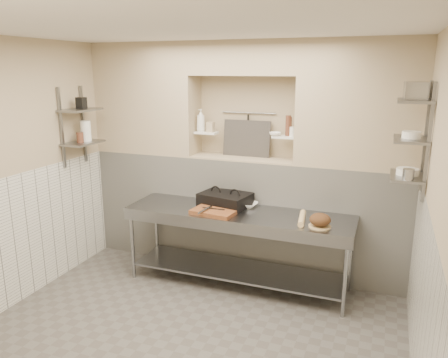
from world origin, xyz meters
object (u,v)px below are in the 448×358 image
at_px(prep_table, 238,233).
at_px(bowl_alcove, 275,134).
at_px(cutting_board, 215,211).
at_px(panini_press, 225,199).
at_px(rolling_pin, 302,218).
at_px(bottle_soap, 201,120).
at_px(bread_loaf, 320,220).
at_px(mixing_bowl, 248,205).
at_px(jug_left, 86,131).

bearing_deg(prep_table, bowl_alcove, 62.59).
bearing_deg(bowl_alcove, cutting_board, -127.85).
distance_m(panini_press, rolling_pin, 0.98).
bearing_deg(panini_press, bowl_alcove, 46.95).
relative_size(cutting_board, rolling_pin, 1.15).
xyz_separation_m(panini_press, rolling_pin, (0.96, -0.22, -0.04)).
height_order(rolling_pin, bottle_soap, bottle_soap).
distance_m(prep_table, panini_press, 0.44).
relative_size(panini_press, bowl_alcove, 4.57).
bearing_deg(bread_loaf, cutting_board, 178.60).
height_order(prep_table, mixing_bowl, mixing_bowl).
relative_size(prep_table, bread_loaf, 11.88).
bearing_deg(bowl_alcove, rolling_pin, -51.10).
bearing_deg(cutting_board, rolling_pin, 4.67).
xyz_separation_m(mixing_bowl, jug_left, (-2.01, -0.29, 0.81)).
bearing_deg(jug_left, bottle_soap, 26.18).
bearing_deg(mixing_bowl, cutting_board, -129.22).
relative_size(panini_press, bread_loaf, 2.89).
bearing_deg(bread_loaf, bottle_soap, 156.55).
bearing_deg(rolling_pin, cutting_board, -175.33).
xyz_separation_m(bread_loaf, bottle_soap, (-1.63, 0.71, 0.87)).
bearing_deg(mixing_bowl, bowl_alcove, 53.70).
relative_size(prep_table, jug_left, 10.40).
bearing_deg(bowl_alcove, panini_press, -144.28).
bearing_deg(bowl_alcove, prep_table, -117.41).
xyz_separation_m(cutting_board, bowl_alcove, (0.51, 0.65, 0.81)).
bearing_deg(cutting_board, panini_press, 87.25).
bearing_deg(bottle_soap, prep_table, -38.99).
xyz_separation_m(panini_press, bottle_soap, (-0.47, 0.38, 0.88)).
bearing_deg(jug_left, mixing_bowl, 8.11).
xyz_separation_m(prep_table, bottle_soap, (-0.69, 0.56, 1.21)).
height_order(mixing_bowl, bread_loaf, bread_loaf).
xyz_separation_m(rolling_pin, bowl_alcove, (-0.46, 0.57, 0.80)).
bearing_deg(bread_loaf, panini_press, 164.27).
xyz_separation_m(mixing_bowl, rolling_pin, (0.69, -0.26, 0.00)).
bearing_deg(bottle_soap, bread_loaf, -23.45).
relative_size(panini_press, bottle_soap, 2.25).
distance_m(bowl_alcove, jug_left, 2.31).
distance_m(panini_press, bread_loaf, 1.21).
relative_size(prep_table, panini_press, 4.11).
relative_size(cutting_board, bowl_alcove, 3.52).
height_order(mixing_bowl, bowl_alcove, bowl_alcove).
relative_size(bottle_soap, bowl_alcove, 2.03).
bearing_deg(bottle_soap, mixing_bowl, -24.72).
xyz_separation_m(mixing_bowl, bottle_soap, (-0.74, 0.34, 0.93)).
xyz_separation_m(cutting_board, jug_left, (-1.73, 0.06, 0.82)).
relative_size(panini_press, cutting_board, 1.30).
bearing_deg(bread_loaf, bowl_alcove, 134.44).
height_order(rolling_pin, jug_left, jug_left).
bearing_deg(prep_table, jug_left, -178.05).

